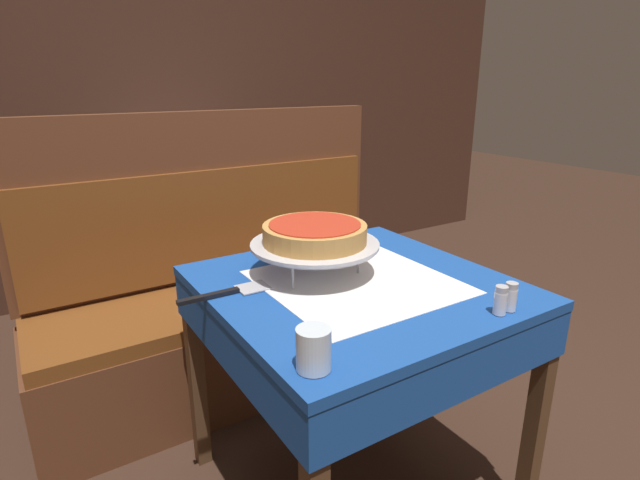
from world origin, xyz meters
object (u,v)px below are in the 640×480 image
object	(u,v)px
dining_table_rear	(196,201)
salt_shaker	(500,300)
booth_bench	(230,313)
pepper_shaker	(511,297)
deep_dish_pizza	(315,233)
pizza_server	(226,293)
condiment_caddy	(185,180)
water_glass_near	(314,349)
dining_table_front	(356,312)
pizza_pan_stand	(315,246)

from	to	relation	value
dining_table_rear	salt_shaker	size ratio (longest dim) A/B	10.05
booth_bench	pepper_shaker	distance (m)	1.33
booth_bench	deep_dish_pizza	bearing A→B (deg)	-88.36
pizza_server	condiment_caddy	distance (m)	1.52
dining_table_rear	water_glass_near	world-z (taller)	water_glass_near
pepper_shaker	dining_table_front	bearing A→B (deg)	121.11
water_glass_near	pepper_shaker	world-z (taller)	water_glass_near
pizza_pan_stand	water_glass_near	xyz separation A→B (m)	(-0.29, -0.46, -0.05)
dining_table_front	water_glass_near	world-z (taller)	water_glass_near
water_glass_near	pepper_shaker	xyz separation A→B (m)	(0.59, -0.04, -0.01)
deep_dish_pizza	condiment_caddy	xyz separation A→B (m)	(0.06, 1.48, -0.09)
pepper_shaker	water_glass_near	bearing A→B (deg)	176.31
pizza_server	salt_shaker	bearing A→B (deg)	-41.90
salt_shaker	pepper_shaker	world-z (taller)	same
pizza_pan_stand	salt_shaker	distance (m)	0.57
pizza_pan_stand	condiment_caddy	xyz separation A→B (m)	(0.06, 1.48, -0.05)
pizza_server	salt_shaker	world-z (taller)	salt_shaker
pepper_shaker	salt_shaker	bearing A→B (deg)	-180.00
dining_table_front	pepper_shaker	xyz separation A→B (m)	(0.23, -0.38, 0.14)
pizza_server	pepper_shaker	size ratio (longest dim) A/B	3.45
dining_table_rear	pepper_shaker	bearing A→B (deg)	-85.53
booth_bench	water_glass_near	xyz separation A→B (m)	(-0.27, -1.16, 0.48)
pizza_server	pepper_shaker	bearing A→B (deg)	-39.90
deep_dish_pizza	pizza_server	bearing A→B (deg)	179.69
salt_shaker	condiment_caddy	xyz separation A→B (m)	(-0.20, 1.97, 0.01)
booth_bench	pizza_server	world-z (taller)	booth_bench
water_glass_near	condiment_caddy	bearing A→B (deg)	79.83
deep_dish_pizza	pepper_shaker	world-z (taller)	deep_dish_pizza
booth_bench	deep_dish_pizza	world-z (taller)	booth_bench
deep_dish_pizza	water_glass_near	distance (m)	0.55
deep_dish_pizza	salt_shaker	bearing A→B (deg)	-62.42
dining_table_rear	water_glass_near	xyz separation A→B (m)	(-0.43, -2.02, 0.14)
deep_dish_pizza	pizza_server	distance (m)	0.32
dining_table_front	dining_table_rear	xyz separation A→B (m)	(0.07, 1.68, 0.01)
booth_bench	pizza_server	bearing A→B (deg)	-111.51
condiment_caddy	pizza_pan_stand	bearing A→B (deg)	-92.31
pizza_server	pizza_pan_stand	bearing A→B (deg)	-0.31
dining_table_rear	pizza_server	xyz separation A→B (m)	(-0.44, -1.56, 0.10)
dining_table_rear	pizza_pan_stand	size ratio (longest dim) A/B	1.95
pizza_server	pepper_shaker	xyz separation A→B (m)	(0.60, -0.50, 0.03)
deep_dish_pizza	condiment_caddy	distance (m)	1.48
pizza_pan_stand	deep_dish_pizza	world-z (taller)	deep_dish_pizza
dining_table_front	deep_dish_pizza	xyz separation A→B (m)	(-0.07, 0.12, 0.24)
water_glass_near	booth_bench	bearing A→B (deg)	77.06
salt_shaker	water_glass_near	bearing A→B (deg)	176.04
dining_table_rear	dining_table_front	bearing A→B (deg)	-92.24
pizza_pan_stand	pepper_shaker	world-z (taller)	pizza_pan_stand
dining_table_rear	condiment_caddy	bearing A→B (deg)	-133.27
booth_bench	pizza_server	xyz separation A→B (m)	(-0.28, -0.70, 0.43)
dining_table_front	water_glass_near	size ratio (longest dim) A/B	9.20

